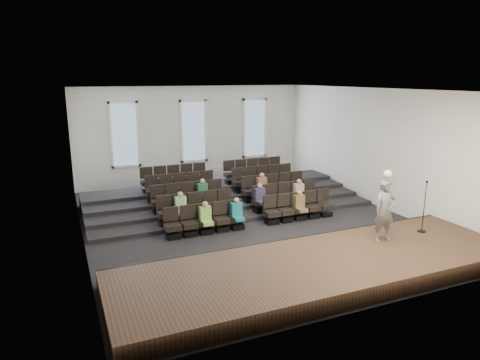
{
  "coord_description": "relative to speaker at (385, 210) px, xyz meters",
  "views": [
    {
      "loc": [
        -6.46,
        -14.34,
        5.48
      ],
      "look_at": [
        -0.13,
        0.5,
        1.55
      ],
      "focal_mm": 32.0,
      "sensor_mm": 36.0,
      "label": 1
    }
  ],
  "objects": [
    {
      "name": "ground",
      "position": [
        -2.55,
        4.57,
        -1.47
      ],
      "size": [
        14.0,
        14.0,
        0.0
      ],
      "primitive_type": "plane",
      "color": "black",
      "rests_on": "ground"
    },
    {
      "name": "ceiling",
      "position": [
        -2.55,
        4.57,
        3.54
      ],
      "size": [
        12.0,
        14.0,
        0.02
      ],
      "primitive_type": "cube",
      "color": "white",
      "rests_on": "ground"
    },
    {
      "name": "wall_back",
      "position": [
        -2.55,
        11.59,
        1.03
      ],
      "size": [
        12.0,
        0.04,
        5.0
      ],
      "primitive_type": "cube",
      "color": "white",
      "rests_on": "ground"
    },
    {
      "name": "wall_front",
      "position": [
        -2.55,
        -2.45,
        1.03
      ],
      "size": [
        12.0,
        0.04,
        5.0
      ],
      "primitive_type": "cube",
      "color": "white",
      "rests_on": "ground"
    },
    {
      "name": "wall_left",
      "position": [
        -8.57,
        4.57,
        1.03
      ],
      "size": [
        0.04,
        14.0,
        5.0
      ],
      "primitive_type": "cube",
      "color": "white",
      "rests_on": "ground"
    },
    {
      "name": "wall_right",
      "position": [
        3.47,
        4.57,
        1.03
      ],
      "size": [
        0.04,
        14.0,
        5.0
      ],
      "primitive_type": "cube",
      "color": "white",
      "rests_on": "ground"
    },
    {
      "name": "stage",
      "position": [
        -2.55,
        -0.53,
        -1.22
      ],
      "size": [
        11.8,
        3.6,
        0.5
      ],
      "primitive_type": "cube",
      "color": "#472C1E",
      "rests_on": "ground"
    },
    {
      "name": "stage_lip",
      "position": [
        -2.55,
        1.24,
        -1.22
      ],
      "size": [
        11.8,
        0.06,
        0.52
      ],
      "primitive_type": "cube",
      "color": "black",
      "rests_on": "ground"
    },
    {
      "name": "risers",
      "position": [
        -2.55,
        7.74,
        -1.27
      ],
      "size": [
        11.8,
        4.8,
        0.6
      ],
      "color": "black",
      "rests_on": "ground"
    },
    {
      "name": "seating_rows",
      "position": [
        -2.55,
        6.11,
        -0.79
      ],
      "size": [
        6.8,
        4.7,
        1.67
      ],
      "color": "black",
      "rests_on": "ground"
    },
    {
      "name": "windows",
      "position": [
        -2.55,
        11.52,
        1.23
      ],
      "size": [
        8.44,
        0.1,
        3.24
      ],
      "color": "white",
      "rests_on": "wall_back"
    },
    {
      "name": "audience",
      "position": [
        -2.55,
        4.89,
        -0.66
      ],
      "size": [
        5.45,
        2.64,
        1.1
      ],
      "color": "#89CD52",
      "rests_on": "seating_rows"
    },
    {
      "name": "speaker",
      "position": [
        0.0,
        0.0,
        0.0
      ],
      "size": [
        0.75,
        0.53,
        1.93
      ],
      "primitive_type": "imported",
      "rotation": [
        0.0,
        0.0,
        -0.1
      ],
      "color": "#5C5957",
      "rests_on": "stage"
    },
    {
      "name": "mic_stand",
      "position": [
        1.7,
        0.08,
        -0.45
      ],
      "size": [
        0.29,
        0.29,
        1.73
      ],
      "color": "black",
      "rests_on": "stage"
    }
  ]
}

